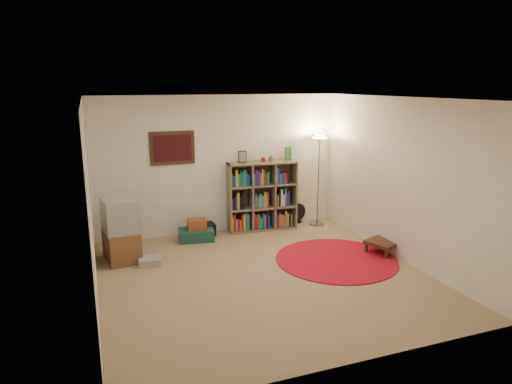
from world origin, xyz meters
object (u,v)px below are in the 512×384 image
at_px(side_table, 383,243).
at_px(floor_fan, 297,213).
at_px(suitcase, 196,235).
at_px(floor_lamp, 319,150).
at_px(bookshelf, 261,197).
at_px(tv_stand, 121,231).

bearing_deg(side_table, floor_fan, 106.21).
bearing_deg(suitcase, floor_lamp, 10.55).
relative_size(floor_lamp, side_table, 2.93).
bearing_deg(bookshelf, tv_stand, -161.02).
xyz_separation_m(bookshelf, tv_stand, (-2.58, -0.70, -0.15)).
xyz_separation_m(floor_lamp, suitcase, (-2.42, -0.08, -1.37)).
distance_m(floor_fan, side_table, 2.09).
height_order(bookshelf, suitcase, bookshelf).
bearing_deg(side_table, suitcase, 148.28).
relative_size(floor_lamp, suitcase, 2.67).
height_order(bookshelf, floor_lamp, floor_lamp).
relative_size(floor_lamp, floor_fan, 4.52).
height_order(tv_stand, suitcase, tv_stand).
height_order(floor_fan, suitcase, floor_fan).
height_order(floor_lamp, tv_stand, floor_lamp).
relative_size(bookshelf, tv_stand, 1.57).
distance_m(tv_stand, suitcase, 1.43).
bearing_deg(bookshelf, floor_lamp, -2.48).
distance_m(bookshelf, floor_fan, 0.94).
distance_m(floor_lamp, tv_stand, 3.88).
height_order(bookshelf, side_table, bookshelf).
xyz_separation_m(floor_fan, tv_stand, (-3.41, -0.84, 0.28)).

